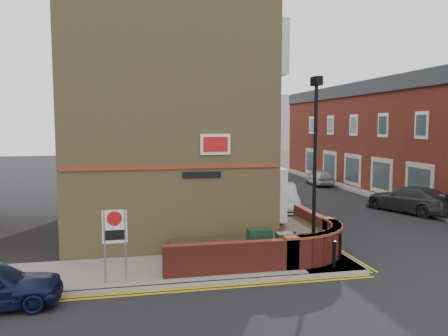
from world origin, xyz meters
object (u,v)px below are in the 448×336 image
lamppost (315,169)px  silver_car_near (280,197)px  utility_cabinet_large (259,247)px  zone_sign (115,232)px

lamppost → silver_car_near: lamppost is taller
utility_cabinet_large → silver_car_near: silver_car_near is taller
lamppost → silver_car_near: (2.00, 9.29, -2.56)m
utility_cabinet_large → silver_car_near: size_ratio=0.25×
utility_cabinet_large → zone_sign: (-4.70, -0.80, 0.92)m
zone_sign → silver_car_near: zone_sign is taller
lamppost → utility_cabinet_large: (-1.90, 0.10, -2.62)m
zone_sign → silver_car_near: (8.60, 9.99, -0.86)m
utility_cabinet_large → zone_sign: size_ratio=0.55×
lamppost → utility_cabinet_large: lamppost is taller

